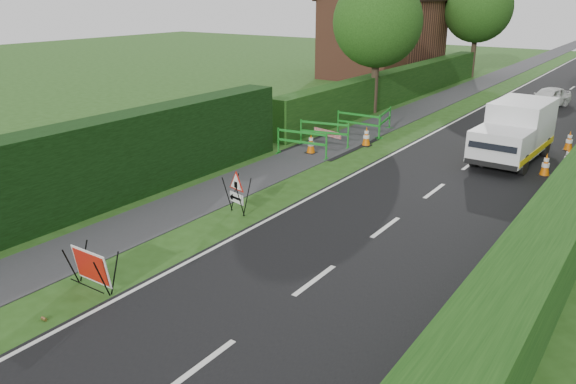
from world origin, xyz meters
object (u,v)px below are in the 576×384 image
Objects in this scene: red_rect_sign at (91,267)px; hatchback_car at (548,97)px; triangle_sign at (236,189)px; works_van at (515,131)px.

red_rect_sign is 0.34× the size of hatchback_car.
triangle_sign is 21.99m from hatchback_car.
hatchback_car is (-1.08, 11.76, -0.59)m from works_van.
works_van reaches higher than triangle_sign.
triangle_sign is at bearing -114.26° from works_van.
red_rect_sign is 26.87m from hatchback_car.
triangle_sign reaches higher than red_rect_sign.
works_van is (4.95, 9.89, 0.40)m from triangle_sign.
red_rect_sign is 15.60m from works_van.
works_van is 11.83m from hatchback_car.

